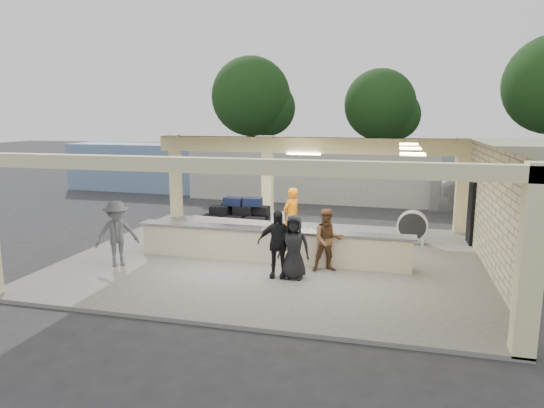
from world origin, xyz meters
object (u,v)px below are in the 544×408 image
(baggage_handler, at_px, (291,216))
(passenger_b, at_px, (277,244))
(passenger_d, at_px, (294,247))
(container_white, at_px, (311,174))
(drum_fan, at_px, (412,226))
(passenger_a, at_px, (328,240))
(car_dark, at_px, (431,179))
(container_blue, at_px, (156,167))
(baggage_counter, at_px, (271,245))
(passenger_c, at_px, (117,234))
(car_white_a, at_px, (498,187))
(luggage_cart, at_px, (239,218))

(baggage_handler, height_order, passenger_b, baggage_handler)
(passenger_d, bearing_deg, container_white, 93.79)
(drum_fan, bearing_deg, passenger_d, -120.22)
(passenger_a, bearing_deg, passenger_d, -152.80)
(baggage_handler, height_order, car_dark, baggage_handler)
(container_blue, bearing_deg, passenger_d, -48.80)
(baggage_counter, relative_size, passenger_c, 4.38)
(baggage_handler, relative_size, passenger_d, 1.12)
(passenger_c, distance_m, container_white, 13.28)
(passenger_a, relative_size, container_white, 0.14)
(passenger_d, xyz_separation_m, container_blue, (-11.13, 13.66, 0.40))
(baggage_counter, distance_m, car_dark, 17.12)
(passenger_a, xyz_separation_m, passenger_b, (-1.21, -0.83, 0.04))
(drum_fan, bearing_deg, car_dark, 88.66)
(baggage_counter, xyz_separation_m, passenger_a, (1.74, -0.50, 0.38))
(baggage_handler, bearing_deg, car_dark, -168.43)
(passenger_d, height_order, car_white_a, passenger_d)
(drum_fan, height_order, baggage_handler, baggage_handler)
(baggage_handler, bearing_deg, passenger_a, 63.56)
(passenger_d, bearing_deg, car_white_a, 58.38)
(baggage_counter, xyz_separation_m, passenger_b, (0.52, -1.33, 0.42))
(passenger_a, distance_m, container_blue, 17.51)
(passenger_a, bearing_deg, passenger_c, 169.83)
(baggage_counter, bearing_deg, passenger_a, -16.07)
(passenger_d, bearing_deg, passenger_c, 177.72)
(passenger_a, bearing_deg, container_blue, 113.03)
(passenger_d, relative_size, container_white, 0.14)
(passenger_a, bearing_deg, baggage_handler, 101.69)
(passenger_d, bearing_deg, drum_fan, 50.88)
(drum_fan, distance_m, container_blue, 16.97)
(baggage_counter, relative_size, container_blue, 0.79)
(baggage_counter, height_order, passenger_a, passenger_a)
(drum_fan, distance_m, car_white_a, 11.00)
(car_white_a, xyz_separation_m, car_dark, (-3.04, 3.04, -0.05))
(car_white_a, bearing_deg, passenger_d, 165.16)
(passenger_c, bearing_deg, passenger_d, -38.81)
(passenger_b, height_order, container_blue, container_blue)
(passenger_b, bearing_deg, container_blue, 123.43)
(drum_fan, distance_m, passenger_d, 5.43)
(baggage_counter, xyz_separation_m, drum_fan, (4.07, 3.12, 0.11))
(baggage_counter, xyz_separation_m, baggage_handler, (0.17, 2.05, 0.46))
(container_white, bearing_deg, car_white_a, 12.50)
(container_blue, bearing_deg, car_dark, 16.00)
(luggage_cart, xyz_separation_m, passenger_d, (2.53, -3.13, 0.02))
(container_blue, bearing_deg, car_white_a, 4.65)
(baggage_counter, relative_size, car_white_a, 1.56)
(luggage_cart, height_order, passenger_d, passenger_d)
(drum_fan, height_order, passenger_b, passenger_b)
(drum_fan, xyz_separation_m, passenger_d, (-3.11, -4.44, 0.25))
(luggage_cart, relative_size, baggage_handler, 1.45)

